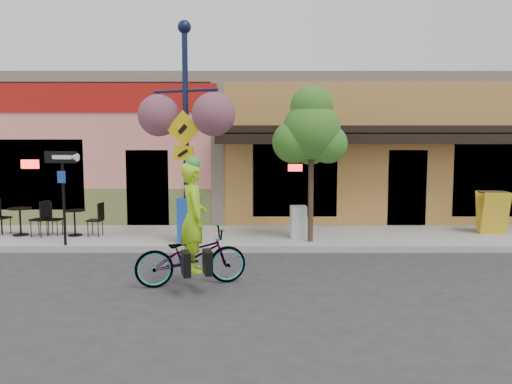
# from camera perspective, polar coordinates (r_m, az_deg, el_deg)

# --- Properties ---
(ground) EXTENTS (90.00, 90.00, 0.00)m
(ground) POSITION_cam_1_polar(r_m,az_deg,el_deg) (11.02, -0.45, -7.53)
(ground) COLOR #2D2D30
(ground) RESTS_ON ground
(sidewalk) EXTENTS (24.00, 3.00, 0.15)m
(sidewalk) POSITION_cam_1_polar(r_m,az_deg,el_deg) (12.96, -0.39, -5.17)
(sidewalk) COLOR #9E9B93
(sidewalk) RESTS_ON ground
(curb) EXTENTS (24.00, 0.12, 0.15)m
(curb) POSITION_cam_1_polar(r_m,az_deg,el_deg) (11.54, -0.43, -6.54)
(curb) COLOR #A8A59E
(curb) RESTS_ON ground
(building) EXTENTS (18.20, 8.20, 4.50)m
(building) POSITION_cam_1_polar(r_m,az_deg,el_deg) (18.22, -0.30, 4.88)
(building) COLOR #F48A79
(building) RESTS_ON ground
(bicycle) EXTENTS (2.08, 1.19, 1.03)m
(bicycle) POSITION_cam_1_polar(r_m,az_deg,el_deg) (8.96, -7.42, -7.30)
(bicycle) COLOR maroon
(bicycle) RESTS_ON ground
(cyclist_rider) EXTENTS (0.63, 0.80, 1.92)m
(cyclist_rider) POSITION_cam_1_polar(r_m,az_deg,el_deg) (8.86, -7.14, -4.49)
(cyclist_rider) COLOR #A6E618
(cyclist_rider) RESTS_ON ground
(lamp_post) EXTENTS (1.76, 1.19, 5.12)m
(lamp_post) POSITION_cam_1_polar(r_m,az_deg,el_deg) (11.64, -8.02, 6.58)
(lamp_post) COLOR #121939
(lamp_post) RESTS_ON sidewalk
(one_way_sign) EXTENTS (0.85, 0.38, 2.17)m
(one_way_sign) POSITION_cam_1_polar(r_m,az_deg,el_deg) (12.26, -21.12, -0.70)
(one_way_sign) COLOR black
(one_way_sign) RESTS_ON sidewalk
(cafe_set_left) EXTENTS (1.69, 1.15, 0.92)m
(cafe_set_left) POSITION_cam_1_polar(r_m,az_deg,el_deg) (14.05, -25.35, -2.65)
(cafe_set_left) COLOR black
(cafe_set_left) RESTS_ON sidewalk
(cafe_set_right) EXTENTS (1.51, 0.87, 0.86)m
(cafe_set_right) POSITION_cam_1_polar(r_m,az_deg,el_deg) (13.48, -20.02, -2.91)
(cafe_set_right) COLOR black
(cafe_set_right) RESTS_ON sidewalk
(newspaper_box_blue) EXTENTS (0.54, 0.49, 1.07)m
(newspaper_box_blue) POSITION_cam_1_polar(r_m,az_deg,el_deg) (11.92, -7.64, -3.20)
(newspaper_box_blue) COLOR #1C4CAB
(newspaper_box_blue) RESTS_ON sidewalk
(newspaper_box_grey) EXTENTS (0.40, 0.37, 0.81)m
(newspaper_box_grey) POSITION_cam_1_polar(r_m,az_deg,el_deg) (12.42, 4.86, -3.43)
(newspaper_box_grey) COLOR silver
(newspaper_box_grey) RESTS_ON sidewalk
(street_tree) EXTENTS (1.77, 1.77, 3.75)m
(street_tree) POSITION_cam_1_polar(r_m,az_deg,el_deg) (11.88, 6.32, 3.27)
(street_tree) COLOR #3D7A26
(street_tree) RESTS_ON sidewalk
(sandwich_board) EXTENTS (0.69, 0.52, 1.11)m
(sandwich_board) POSITION_cam_1_polar(r_m,az_deg,el_deg) (14.14, 25.71, -2.23)
(sandwich_board) COLOR gold
(sandwich_board) RESTS_ON sidewalk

